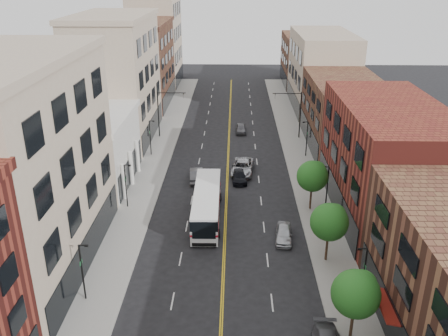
# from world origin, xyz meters

# --- Properties ---
(sidewalk_left) EXTENTS (4.00, 110.00, 0.15)m
(sidewalk_left) POSITION_xyz_m (-10.00, 35.00, 0.07)
(sidewalk_left) COLOR gray
(sidewalk_left) RESTS_ON ground
(sidewalk_right) EXTENTS (4.00, 110.00, 0.15)m
(sidewalk_right) POSITION_xyz_m (10.00, 35.00, 0.07)
(sidewalk_right) COLOR gray
(sidewalk_right) RESTS_ON ground
(bldg_l_tanoffice) EXTENTS (10.00, 22.00, 18.00)m
(bldg_l_tanoffice) POSITION_xyz_m (-17.00, 13.00, 9.00)
(bldg_l_tanoffice) COLOR tan
(bldg_l_tanoffice) RESTS_ON ground
(bldg_l_white) EXTENTS (10.00, 14.00, 8.00)m
(bldg_l_white) POSITION_xyz_m (-17.00, 31.00, 4.00)
(bldg_l_white) COLOR silver
(bldg_l_white) RESTS_ON ground
(bldg_l_far_a) EXTENTS (10.00, 20.00, 18.00)m
(bldg_l_far_a) POSITION_xyz_m (-17.00, 48.00, 9.00)
(bldg_l_far_a) COLOR tan
(bldg_l_far_a) RESTS_ON ground
(bldg_l_far_b) EXTENTS (10.00, 20.00, 15.00)m
(bldg_l_far_b) POSITION_xyz_m (-17.00, 68.00, 7.50)
(bldg_l_far_b) COLOR brown
(bldg_l_far_b) RESTS_ON ground
(bldg_l_far_c) EXTENTS (10.00, 16.00, 20.00)m
(bldg_l_far_c) POSITION_xyz_m (-17.00, 86.00, 10.00)
(bldg_l_far_c) COLOR tan
(bldg_l_far_c) RESTS_ON ground
(bldg_r_mid) EXTENTS (10.00, 22.00, 12.00)m
(bldg_r_mid) POSITION_xyz_m (17.00, 24.00, 6.00)
(bldg_r_mid) COLOR maroon
(bldg_r_mid) RESTS_ON ground
(bldg_r_far_a) EXTENTS (10.00, 20.00, 10.00)m
(bldg_r_far_a) POSITION_xyz_m (17.00, 45.00, 5.00)
(bldg_r_far_a) COLOR brown
(bldg_r_far_a) RESTS_ON ground
(bldg_r_far_b) EXTENTS (10.00, 22.00, 14.00)m
(bldg_r_far_b) POSITION_xyz_m (17.00, 66.00, 7.00)
(bldg_r_far_b) COLOR tan
(bldg_r_far_b) RESTS_ON ground
(bldg_r_far_c) EXTENTS (10.00, 18.00, 11.00)m
(bldg_r_far_c) POSITION_xyz_m (17.00, 86.00, 5.50)
(bldg_r_far_c) COLOR brown
(bldg_r_far_c) RESTS_ON ground
(tree_r_1) EXTENTS (3.40, 3.40, 5.59)m
(tree_r_1) POSITION_xyz_m (9.39, 4.07, 4.13)
(tree_r_1) COLOR black
(tree_r_1) RESTS_ON sidewalk_right
(tree_r_2) EXTENTS (3.40, 3.40, 5.59)m
(tree_r_2) POSITION_xyz_m (9.39, 14.07, 4.13)
(tree_r_2) COLOR black
(tree_r_2) RESTS_ON sidewalk_right
(tree_r_3) EXTENTS (3.40, 3.40, 5.59)m
(tree_r_3) POSITION_xyz_m (9.39, 24.07, 4.13)
(tree_r_3) COLOR black
(tree_r_3) RESTS_ON sidewalk_right
(lamp_l_1) EXTENTS (0.81, 0.55, 5.05)m
(lamp_l_1) POSITION_xyz_m (-10.95, 8.00, 2.97)
(lamp_l_1) COLOR black
(lamp_l_1) RESTS_ON sidewalk_left
(lamp_l_2) EXTENTS (0.81, 0.55, 5.05)m
(lamp_l_2) POSITION_xyz_m (-10.95, 24.00, 2.97)
(lamp_l_2) COLOR black
(lamp_l_2) RESTS_ON sidewalk_left
(lamp_l_3) EXTENTS (0.81, 0.55, 5.05)m
(lamp_l_3) POSITION_xyz_m (-10.95, 40.00, 2.97)
(lamp_l_3) COLOR black
(lamp_l_3) RESTS_ON sidewalk_left
(lamp_r_1) EXTENTS (0.81, 0.55, 5.05)m
(lamp_r_1) POSITION_xyz_m (10.95, 8.00, 2.97)
(lamp_r_1) COLOR black
(lamp_r_1) RESTS_ON sidewalk_right
(lamp_r_2) EXTENTS (0.81, 0.55, 5.05)m
(lamp_r_2) POSITION_xyz_m (10.95, 24.00, 2.97)
(lamp_r_2) COLOR black
(lamp_r_2) RESTS_ON sidewalk_right
(lamp_r_3) EXTENTS (0.81, 0.55, 5.05)m
(lamp_r_3) POSITION_xyz_m (10.95, 40.00, 2.97)
(lamp_r_3) COLOR black
(lamp_r_3) RESTS_ON sidewalk_right
(signal_mast_left) EXTENTS (4.49, 0.18, 7.20)m
(signal_mast_left) POSITION_xyz_m (-10.27, 48.00, 4.65)
(signal_mast_left) COLOR black
(signal_mast_left) RESTS_ON sidewalk_left
(signal_mast_right) EXTENTS (4.49, 0.18, 7.20)m
(signal_mast_right) POSITION_xyz_m (10.27, 48.00, 4.65)
(signal_mast_right) COLOR black
(signal_mast_right) RESTS_ON sidewalk_right
(city_bus) EXTENTS (3.07, 12.25, 3.14)m
(city_bus) POSITION_xyz_m (-2.00, 21.83, 1.83)
(city_bus) COLOR white
(city_bus) RESTS_ON ground
(car_parked_far) EXTENTS (2.04, 4.25, 1.40)m
(car_parked_far) POSITION_xyz_m (5.80, 17.55, 0.70)
(car_parked_far) COLOR #A8AAB0
(car_parked_far) RESTS_ON ground
(car_lane_behind) EXTENTS (1.92, 4.64, 1.49)m
(car_lane_behind) POSITION_xyz_m (-3.89, 31.60, 0.75)
(car_lane_behind) COLOR #4A4B4F
(car_lane_behind) RESTS_ON ground
(car_lane_a) EXTENTS (2.08, 4.52, 1.28)m
(car_lane_a) POSITION_xyz_m (1.50, 31.50, 0.64)
(car_lane_a) COLOR black
(car_lane_a) RESTS_ON ground
(car_lane_b) EXTENTS (3.38, 6.20, 1.65)m
(car_lane_b) POSITION_xyz_m (1.97, 34.00, 0.82)
(car_lane_b) COLOR #ADAEB5
(car_lane_b) RESTS_ON ground
(car_lane_c) EXTENTS (1.68, 4.10, 1.39)m
(car_lane_c) POSITION_xyz_m (1.92, 50.52, 0.70)
(car_lane_c) COLOR #56565C
(car_lane_c) RESTS_ON ground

